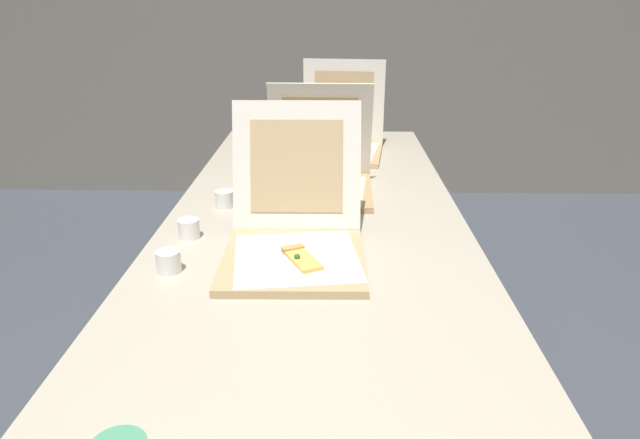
% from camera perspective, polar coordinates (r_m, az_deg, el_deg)
% --- Properties ---
extents(wall_back, '(10.00, 0.10, 2.60)m').
position_cam_1_polar(wall_back, '(4.11, 0.57, 20.48)').
color(wall_back, gray).
rests_on(wall_back, ground).
extents(table, '(0.96, 2.43, 0.74)m').
position_cam_1_polar(table, '(1.83, -0.50, -0.81)').
color(table, '#BCB29E').
rests_on(table, ground).
extents(pizza_box_front, '(0.38, 0.49, 0.38)m').
position_cam_1_polar(pizza_box_front, '(1.52, -2.62, -1.80)').
color(pizza_box_front, tan).
rests_on(pizza_box_front, table).
extents(pizza_box_middle, '(0.39, 0.39, 0.38)m').
position_cam_1_polar(pizza_box_middle, '(2.02, -0.11, 4.32)').
color(pizza_box_middle, tan).
rests_on(pizza_box_middle, table).
extents(pizza_box_back, '(0.42, 0.43, 0.40)m').
position_cam_1_polar(pizza_box_back, '(2.54, 2.03, 8.01)').
color(pizza_box_back, tan).
rests_on(pizza_box_back, table).
extents(cup_white_far, '(0.06, 0.06, 0.06)m').
position_cam_1_polar(cup_white_far, '(2.21, -6.75, 4.99)').
color(cup_white_far, white).
rests_on(cup_white_far, table).
extents(cup_white_near_center, '(0.06, 0.06, 0.06)m').
position_cam_1_polar(cup_white_near_center, '(1.69, -13.25, -0.91)').
color(cup_white_near_center, white).
rests_on(cup_white_near_center, table).
extents(cup_white_near_left, '(0.06, 0.06, 0.06)m').
position_cam_1_polar(cup_white_near_left, '(1.50, -15.21, -4.17)').
color(cup_white_near_left, white).
rests_on(cup_white_near_left, table).
extents(cup_white_mid, '(0.06, 0.06, 0.06)m').
position_cam_1_polar(cup_white_mid, '(1.91, -9.72, 2.07)').
color(cup_white_mid, white).
rests_on(cup_white_mid, table).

